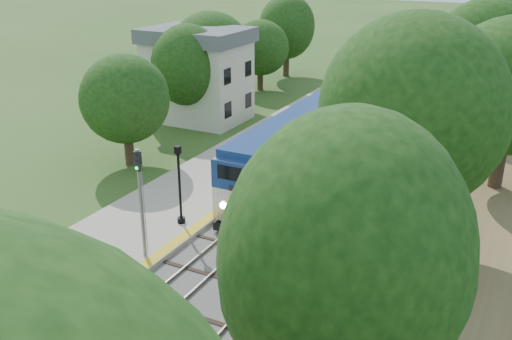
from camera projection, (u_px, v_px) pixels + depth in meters
The scene contains 10 objects.
trackbed at pixel (445, 74), 69.04m from camera, with size 9.50×170.00×0.28m.
platform at pixel (198, 190), 35.65m from camera, with size 6.40×68.00×0.38m, color #A79C86.
yellow_stripe at pixel (237, 196), 34.36m from camera, with size 0.55×68.00×0.01m, color gold.
station_building at pixel (198, 74), 49.57m from camera, with size 8.60×6.60×8.00m.
signal_gantry at pixel (446, 40), 62.96m from camera, with size 8.40×0.38×6.20m.
trees_behind_platform at pixel (160, 96), 40.47m from camera, with size 7.82×53.32×7.21m.
train at pixel (447, 41), 78.46m from camera, with size 3.02×121.25×4.45m.
lamppost_far at pixel (180, 189), 30.35m from camera, with size 0.44×0.44×4.40m.
signal_platform at pixel (140, 192), 26.53m from camera, with size 0.32×0.25×5.47m.
signal_farside at pixel (400, 141), 32.57m from camera, with size 0.35×0.28×6.44m.
Camera 1 is at (13.04, -11.42, 14.39)m, focal length 40.00 mm.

